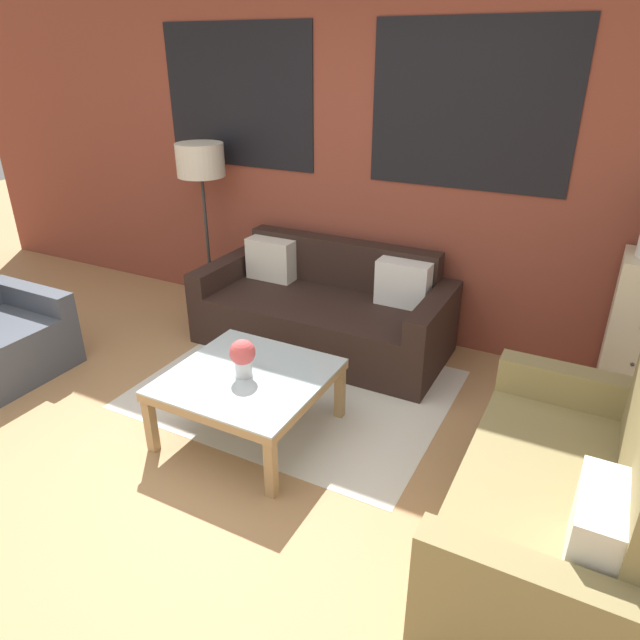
{
  "coord_description": "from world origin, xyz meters",
  "views": [
    {
      "loc": [
        1.95,
        -1.68,
        2.15
      ],
      "look_at": [
        0.39,
        1.29,
        0.55
      ],
      "focal_mm": 32.0,
      "sensor_mm": 36.0,
      "label": 1
    }
  ],
  "objects_px": {
    "floor_lamp": "(201,167)",
    "flower_vase": "(243,356)",
    "settee_vintage": "(562,507)",
    "couch_dark": "(325,311)",
    "drawer_cabinet": "(638,333)",
    "coffee_table": "(248,383)"
  },
  "relations": [
    {
      "from": "flower_vase",
      "to": "settee_vintage",
      "type": "bearing_deg",
      "value": -4.56
    },
    {
      "from": "drawer_cabinet",
      "to": "flower_vase",
      "type": "bearing_deg",
      "value": -143.79
    },
    {
      "from": "settee_vintage",
      "to": "floor_lamp",
      "type": "bearing_deg",
      "value": 153.38
    },
    {
      "from": "couch_dark",
      "to": "flower_vase",
      "type": "xyz_separation_m",
      "value": [
        0.13,
        -1.28,
        0.26
      ]
    },
    {
      "from": "floor_lamp",
      "to": "flower_vase",
      "type": "height_order",
      "value": "floor_lamp"
    },
    {
      "from": "floor_lamp",
      "to": "flower_vase",
      "type": "relative_size",
      "value": 6.3
    },
    {
      "from": "settee_vintage",
      "to": "flower_vase",
      "type": "relative_size",
      "value": 6.72
    },
    {
      "from": "floor_lamp",
      "to": "drawer_cabinet",
      "type": "height_order",
      "value": "floor_lamp"
    },
    {
      "from": "settee_vintage",
      "to": "drawer_cabinet",
      "type": "distance_m",
      "value": 1.66
    },
    {
      "from": "couch_dark",
      "to": "flower_vase",
      "type": "distance_m",
      "value": 1.32
    },
    {
      "from": "drawer_cabinet",
      "to": "flower_vase",
      "type": "xyz_separation_m",
      "value": [
        -2.03,
        -1.49,
        0.04
      ]
    },
    {
      "from": "coffee_table",
      "to": "flower_vase",
      "type": "relative_size",
      "value": 3.87
    },
    {
      "from": "couch_dark",
      "to": "coffee_table",
      "type": "height_order",
      "value": "couch_dark"
    },
    {
      "from": "couch_dark",
      "to": "drawer_cabinet",
      "type": "bearing_deg",
      "value": 5.38
    },
    {
      "from": "couch_dark",
      "to": "drawer_cabinet",
      "type": "relative_size",
      "value": 1.92
    },
    {
      "from": "floor_lamp",
      "to": "flower_vase",
      "type": "xyz_separation_m",
      "value": [
        1.36,
        -1.44,
        -0.72
      ]
    },
    {
      "from": "drawer_cabinet",
      "to": "flower_vase",
      "type": "height_order",
      "value": "drawer_cabinet"
    },
    {
      "from": "couch_dark",
      "to": "settee_vintage",
      "type": "relative_size",
      "value": 1.25
    },
    {
      "from": "couch_dark",
      "to": "coffee_table",
      "type": "distance_m",
      "value": 1.28
    },
    {
      "from": "couch_dark",
      "to": "floor_lamp",
      "type": "xyz_separation_m",
      "value": [
        -1.24,
        0.16,
        0.99
      ]
    },
    {
      "from": "drawer_cabinet",
      "to": "floor_lamp",
      "type": "bearing_deg",
      "value": -179.2
    },
    {
      "from": "settee_vintage",
      "to": "floor_lamp",
      "type": "relative_size",
      "value": 1.07
    }
  ]
}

